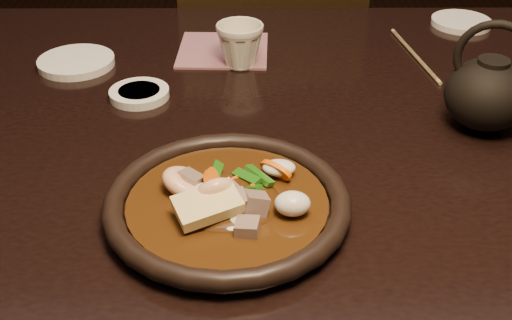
{
  "coord_description": "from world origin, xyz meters",
  "views": [
    {
      "loc": [
        -0.08,
        -0.87,
        1.23
      ],
      "look_at": [
        -0.08,
        -0.22,
        0.8
      ],
      "focal_mm": 45.0,
      "sensor_mm": 36.0,
      "label": 1
    }
  ],
  "objects_px": {
    "tea_cup": "(240,44)",
    "teapot": "(488,91)",
    "chair": "(262,57)",
    "plate": "(227,204)",
    "table": "(302,151)"
  },
  "relations": [
    {
      "from": "tea_cup",
      "to": "teapot",
      "type": "height_order",
      "value": "teapot"
    },
    {
      "from": "chair",
      "to": "plate",
      "type": "relative_size",
      "value": 3.35
    },
    {
      "from": "table",
      "to": "teapot",
      "type": "distance_m",
      "value": 0.3
    },
    {
      "from": "table",
      "to": "tea_cup",
      "type": "xyz_separation_m",
      "value": [
        -0.1,
        0.16,
        0.12
      ]
    },
    {
      "from": "plate",
      "to": "teapot",
      "type": "distance_m",
      "value": 0.42
    },
    {
      "from": "table",
      "to": "plate",
      "type": "xyz_separation_m",
      "value": [
        -0.11,
        -0.26,
        0.09
      ]
    },
    {
      "from": "chair",
      "to": "plate",
      "type": "xyz_separation_m",
      "value": [
        -0.05,
        -0.93,
        0.23
      ]
    },
    {
      "from": "teapot",
      "to": "chair",
      "type": "bearing_deg",
      "value": 135.01
    },
    {
      "from": "tea_cup",
      "to": "plate",
      "type": "bearing_deg",
      "value": -91.17
    },
    {
      "from": "chair",
      "to": "tea_cup",
      "type": "bearing_deg",
      "value": 73.5
    },
    {
      "from": "table",
      "to": "plate",
      "type": "height_order",
      "value": "plate"
    },
    {
      "from": "teapot",
      "to": "table",
      "type": "bearing_deg",
      "value": -170.71
    },
    {
      "from": "table",
      "to": "chair",
      "type": "xyz_separation_m",
      "value": [
        -0.06,
        0.67,
        -0.14
      ]
    },
    {
      "from": "chair",
      "to": "teapot",
      "type": "height_order",
      "value": "chair"
    },
    {
      "from": "chair",
      "to": "teapot",
      "type": "xyz_separation_m",
      "value": [
        0.31,
        -0.73,
        0.27
      ]
    }
  ]
}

